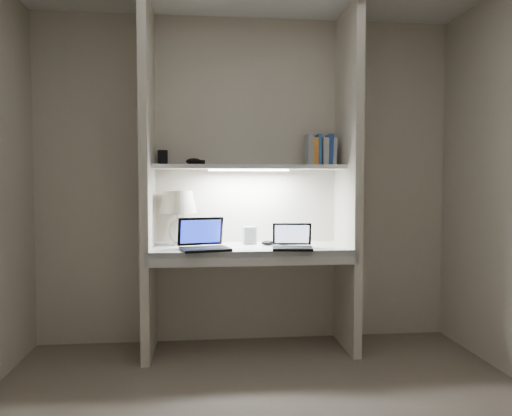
{
  "coord_description": "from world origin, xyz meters",
  "views": [
    {
      "loc": [
        -0.33,
        -2.38,
        1.24
      ],
      "look_at": [
        0.03,
        1.05,
        1.06
      ],
      "focal_mm": 35.0,
      "sensor_mm": 36.0,
      "label": 1
    }
  ],
  "objects": [
    {
      "name": "shelf_gadget",
      "position": [
        -0.41,
        1.4,
        1.39
      ],
      "size": [
        0.14,
        0.11,
        0.05
      ],
      "primitive_type": "ellipsoid",
      "rotation": [
        0.0,
        0.0,
        0.26
      ],
      "color": "black",
      "rests_on": "shelf"
    },
    {
      "name": "speaker",
      "position": [
        0.01,
        1.35,
        0.84
      ],
      "size": [
        0.1,
        0.08,
        0.13
      ],
      "primitive_type": "cube",
      "rotation": [
        0.0,
        0.0,
        0.14
      ],
      "color": "silver",
      "rests_on": "desk"
    },
    {
      "name": "shelf_box",
      "position": [
        -0.64,
        1.43,
        1.42
      ],
      "size": [
        0.08,
        0.07,
        0.11
      ],
      "primitive_type": "cube",
      "rotation": [
        0.0,
        0.0,
        0.33
      ],
      "color": "black",
      "rests_on": "shelf"
    },
    {
      "name": "mouse",
      "position": [
        0.14,
        1.26,
        0.79
      ],
      "size": [
        0.1,
        0.07,
        0.04
      ],
      "primitive_type": "ellipsoid",
      "rotation": [
        0.0,
        0.0,
        -0.04
      ],
      "color": "black",
      "rests_on": "desk"
    },
    {
      "name": "laptop_main",
      "position": [
        -0.34,
        1.09,
        0.82
      ],
      "size": [
        0.38,
        0.35,
        0.22
      ],
      "rotation": [
        0.0,
        0.0,
        0.24
      ],
      "color": "black",
      "rests_on": "desk"
    },
    {
      "name": "desk_apron",
      "position": [
        0.0,
        0.96,
        0.72
      ],
      "size": [
        1.46,
        0.03,
        0.1
      ],
      "primitive_type": "cube",
      "color": "silver",
      "rests_on": "desk"
    },
    {
      "name": "table_lamp",
      "position": [
        -0.53,
        1.36,
        1.04
      ],
      "size": [
        0.28,
        0.28,
        0.41
      ],
      "color": "white",
      "rests_on": "desk"
    },
    {
      "name": "shelf",
      "position": [
        0.0,
        1.32,
        1.35
      ],
      "size": [
        1.4,
        0.36,
        0.03
      ],
      "primitive_type": "cube",
      "color": "silver",
      "rests_on": "back_wall"
    },
    {
      "name": "cable_coil",
      "position": [
        0.29,
        1.32,
        0.78
      ],
      "size": [
        0.13,
        0.13,
        0.01
      ],
      "primitive_type": "torus",
      "rotation": [
        0.0,
        0.0,
        -0.16
      ],
      "color": "black",
      "rests_on": "desk"
    },
    {
      "name": "sticky_note",
      "position": [
        -0.45,
        1.26,
        0.77
      ],
      "size": [
        0.09,
        0.09,
        0.0
      ],
      "primitive_type": "cube",
      "rotation": [
        0.0,
        0.0,
        -0.22
      ],
      "color": "#FFF235",
      "rests_on": "desk"
    },
    {
      "name": "book_row",
      "position": [
        0.55,
        1.34,
        1.47
      ],
      "size": [
        0.22,
        0.15,
        0.23
      ],
      "color": "#BCBCBC",
      "rests_on": "shelf"
    },
    {
      "name": "back_wall",
      "position": [
        0.0,
        1.5,
        1.25
      ],
      "size": [
        3.2,
        0.01,
        2.5
      ],
      "primitive_type": "cube",
      "color": "beige",
      "rests_on": "floor"
    },
    {
      "name": "alcove_panel_left",
      "position": [
        -0.73,
        1.23,
        1.25
      ],
      "size": [
        0.06,
        0.55,
        2.5
      ],
      "primitive_type": "cube",
      "color": "beige",
      "rests_on": "floor"
    },
    {
      "name": "alcove_panel_right",
      "position": [
        0.73,
        1.23,
        1.25
      ],
      "size": [
        0.06,
        0.55,
        2.5
      ],
      "primitive_type": "cube",
      "color": "beige",
      "rests_on": "floor"
    },
    {
      "name": "laptop_netbook",
      "position": [
        0.28,
        1.06,
        0.81
      ],
      "size": [
        0.31,
        0.28,
        0.18
      ],
      "rotation": [
        0.0,
        0.0,
        -0.14
      ],
      "color": "black",
      "rests_on": "desk"
    },
    {
      "name": "desk",
      "position": [
        0.0,
        1.23,
        0.75
      ],
      "size": [
        1.4,
        0.55,
        0.04
      ],
      "primitive_type": "cube",
      "color": "white",
      "rests_on": "alcove_panel_left"
    },
    {
      "name": "strip_light",
      "position": [
        0.0,
        1.32,
        1.33
      ],
      "size": [
        0.6,
        0.04,
        0.02
      ],
      "primitive_type": "cube",
      "color": "white",
      "rests_on": "shelf"
    }
  ]
}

